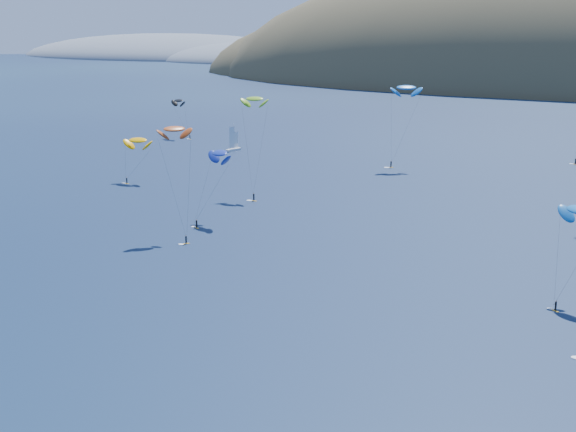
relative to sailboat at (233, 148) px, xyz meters
The scene contains 8 objects.
headland 677.97m from the sailboat, 124.09° to the left, with size 460.00×250.00×60.00m.
sailboat is the anchor object (origin of this frame).
kitesurfer_1 58.40m from the sailboat, 87.67° to the right, with size 8.98×7.51×14.04m.
kitesurfer_3 73.03m from the sailboat, 55.30° to the right, with size 9.01×11.41×26.68m.
kitesurfer_4 66.52m from the sailboat, ahead, with size 10.22×9.51×26.83m.
kitesurfer_9 110.64m from the sailboat, 66.45° to the right, with size 10.84×11.58×24.37m.
kitesurfer_10 97.96m from the sailboat, 61.81° to the right, with size 9.04×13.86×17.62m.
kitesurfer_12 41.76m from the sailboat, 151.50° to the left, with size 11.62×6.54×16.10m.
Camera 1 is at (72.80, -50.13, 45.05)m, focal length 50.00 mm.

